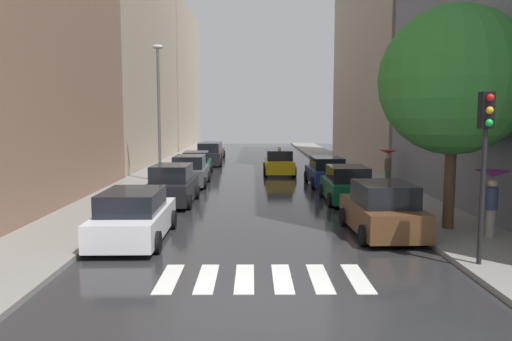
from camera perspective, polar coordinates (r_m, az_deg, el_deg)
The scene contains 22 objects.
ground_plane at distance 34.16m, azimuth 0.09°, elevation -0.32°, with size 28.00×72.00×0.04m, color #27272A.
sidewalk_left at distance 34.71m, azimuth -10.71°, elevation -0.16°, with size 3.00×72.00×0.15m, color gray.
sidewalk_right at distance 34.81m, azimuth 10.85°, elevation -0.15°, with size 3.00×72.00×0.15m, color gray.
crosswalk_stripes at distance 12.28m, azimuth 0.84°, elevation -12.11°, with size 4.95×2.20×0.01m.
building_left_mid at distance 42.71m, azimuth -15.31°, elevation 12.96°, with size 6.00×21.20×18.08m, color #B2A38C.
building_left_far at distance 64.50m, azimuth -10.09°, elevation 10.24°, with size 6.00×21.33×17.01m, color #B2A38C.
building_right_mid at distance 43.65m, azimuth 15.31°, elevation 17.25°, with size 6.00×21.60×24.75m, color #9E9384.
parked_car_left_nearest at distance 16.10m, azimuth -13.68°, elevation -5.11°, with size 2.19×4.75×1.60m.
parked_car_left_second at distance 22.30m, azimuth -9.45°, elevation -1.73°, with size 2.04×4.12×1.76m.
parked_car_left_third at distance 28.11m, azimuth -7.49°, elevation -0.12°, with size 2.09×4.32×1.70m.
parked_car_left_fourth at distance 33.30m, azimuth -6.75°, elevation 0.76°, with size 2.12×4.19×1.54m.
parked_car_left_fifth at distance 39.36m, azimuth -5.37°, elevation 1.76°, with size 2.20×4.18×1.79m.
parked_car_left_sixth at distance 45.48m, azimuth -5.01°, elevation 2.24°, with size 2.19×4.79×1.54m.
parked_car_right_nearest at distance 16.85m, azimuth 14.10°, elevation -4.43°, with size 2.22×4.27×1.74m.
parked_car_right_second at distance 22.92m, azimuth 10.25°, elevation -1.66°, with size 2.07×4.11×1.64m.
parked_car_right_third at distance 28.24m, azimuth 7.96°, elevation -0.18°, with size 2.13×4.42×1.60m.
taxi_midroad at distance 33.47m, azimuth 2.64°, elevation 0.89°, with size 2.10×4.53×1.81m.
pedestrian_by_kerb at distance 28.37m, azimuth 14.72°, elevation 1.25°, with size 1.00×1.00×1.86m.
pedestrian_far_side at distance 16.98m, azimuth 25.19°, elevation -1.86°, with size 1.03×1.03×2.06m.
street_tree_right at distance 17.65m, azimuth 21.50°, elevation 9.44°, with size 4.81×4.81×7.26m.
traffic_light_right_corner at distance 13.57m, azimuth 24.53°, elevation 3.20°, with size 0.30×0.42×4.30m.
lamp_post_left at distance 29.02m, azimuth -10.95°, elevation 7.38°, with size 0.60×0.28×7.65m.
Camera 1 is at (-0.24, -9.94, 3.87)m, focal length 35.32 mm.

